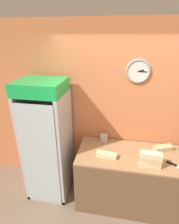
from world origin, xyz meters
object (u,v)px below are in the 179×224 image
at_px(beverage_cooler, 49,135).
at_px(sandwich_stack_middle, 150,159).
at_px(sandwich_stack_top, 151,155).
at_px(sandwich_flat_right, 107,155).
at_px(chefs_knife, 176,165).
at_px(napkin_dispenser, 104,138).
at_px(sandwich_stack_bottom, 150,164).
at_px(sandwich_flat_left, 163,148).

height_order(beverage_cooler, sandwich_stack_middle, beverage_cooler).
height_order(beverage_cooler, sandwich_stack_top, beverage_cooler).
bearing_deg(sandwich_stack_middle, sandwich_stack_top, 0.00).
distance_m(sandwich_stack_middle, sandwich_flat_right, 0.58).
bearing_deg(sandwich_flat_right, sandwich_stack_middle, -8.80).
relative_size(chefs_knife, napkin_dispenser, 2.45).
distance_m(sandwich_stack_bottom, napkin_dispenser, 0.80).
xyz_separation_m(sandwich_flat_left, napkin_dispenser, (-0.89, 0.08, 0.02)).
relative_size(sandwich_stack_top, sandwich_flat_right, 0.95).
distance_m(sandwich_stack_middle, chefs_knife, 0.36).
height_order(sandwich_stack_middle, sandwich_flat_right, sandwich_stack_middle).
bearing_deg(sandwich_stack_bottom, sandwich_flat_left, 58.29).
xyz_separation_m(beverage_cooler, sandwich_stack_bottom, (1.50, -0.28, -0.11)).
relative_size(sandwich_stack_middle, napkin_dispenser, 2.34).
bearing_deg(sandwich_stack_top, sandwich_stack_middle, 0.00).
xyz_separation_m(sandwich_stack_bottom, sandwich_flat_right, (-0.57, 0.09, -0.00)).
xyz_separation_m(sandwich_stack_middle, sandwich_flat_left, (0.24, 0.39, -0.07)).
height_order(sandwich_flat_left, napkin_dispenser, napkin_dispenser).
relative_size(sandwich_flat_left, chefs_knife, 1.01).
height_order(chefs_knife, napkin_dispenser, napkin_dispenser).
bearing_deg(beverage_cooler, sandwich_stack_middle, -10.57).
height_order(sandwich_stack_top, sandwich_flat_left, sandwich_stack_top).
height_order(beverage_cooler, napkin_dispenser, beverage_cooler).
xyz_separation_m(beverage_cooler, sandwich_stack_top, (1.50, -0.28, 0.03)).
bearing_deg(sandwich_stack_bottom, sandwich_flat_right, 171.20).
distance_m(sandwich_stack_top, sandwich_flat_right, 0.59).
relative_size(sandwich_stack_bottom, sandwich_flat_left, 0.93).
height_order(sandwich_flat_right, napkin_dispenser, napkin_dispenser).
bearing_deg(beverage_cooler, sandwich_stack_bottom, -10.57).
bearing_deg(sandwich_flat_left, beverage_cooler, -176.39).
relative_size(beverage_cooler, sandwich_flat_left, 6.50).
bearing_deg(sandwich_stack_middle, napkin_dispenser, 143.82).
xyz_separation_m(sandwich_stack_bottom, sandwich_stack_middle, (0.00, 0.00, 0.07)).
xyz_separation_m(sandwich_stack_top, napkin_dispenser, (-0.65, 0.47, -0.11)).
distance_m(sandwich_flat_right, chefs_knife, 0.91).
bearing_deg(sandwich_stack_middle, beverage_cooler, 169.43).
xyz_separation_m(sandwich_stack_middle, sandwich_flat_right, (-0.57, 0.09, -0.07)).
bearing_deg(sandwich_flat_right, sandwich_stack_bottom, -8.80).
distance_m(sandwich_flat_left, sandwich_flat_right, 0.87).
relative_size(beverage_cooler, chefs_knife, 6.55).
relative_size(sandwich_stack_bottom, chefs_knife, 0.94).
distance_m(sandwich_stack_bottom, sandwich_stack_top, 0.14).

